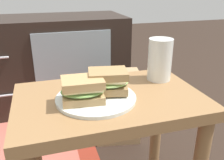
% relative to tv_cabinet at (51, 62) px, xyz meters
% --- Properties ---
extents(side_table, '(0.56, 0.36, 0.46)m').
position_rel_tv_cabinet_xyz_m(side_table, '(0.13, -0.95, 0.08)').
color(side_table, olive).
rests_on(side_table, ground).
extents(tv_cabinet, '(0.96, 0.46, 0.58)m').
position_rel_tv_cabinet_xyz_m(tv_cabinet, '(0.00, 0.00, 0.00)').
color(tv_cabinet, black).
rests_on(tv_cabinet, ground).
extents(plate, '(0.23, 0.23, 0.01)m').
position_rel_tv_cabinet_xyz_m(plate, '(0.08, -0.96, 0.17)').
color(plate, silver).
rests_on(plate, side_table).
extents(sandwich_front, '(0.13, 0.10, 0.07)m').
position_rel_tv_cabinet_xyz_m(sandwich_front, '(0.04, -0.98, 0.21)').
color(sandwich_front, tan).
rests_on(sandwich_front, plate).
extents(sandwich_back, '(0.14, 0.11, 0.07)m').
position_rel_tv_cabinet_xyz_m(sandwich_back, '(0.12, -0.95, 0.22)').
color(sandwich_back, '#9E7A4C').
rests_on(sandwich_back, plate).
extents(beer_glass, '(0.08, 0.08, 0.14)m').
position_rel_tv_cabinet_xyz_m(beer_glass, '(0.33, -0.87, 0.24)').
color(beer_glass, silver).
rests_on(beer_glass, side_table).
extents(paper_bag, '(0.25, 0.18, 0.38)m').
position_rel_tv_cabinet_xyz_m(paper_bag, '(0.29, -0.54, -0.10)').
color(paper_bag, tan).
rests_on(paper_bag, ground).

